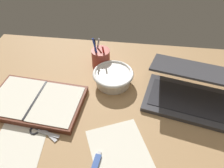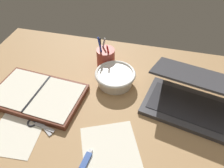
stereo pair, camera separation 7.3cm
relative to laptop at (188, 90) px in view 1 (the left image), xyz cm
name	(u,v)px [view 1 (the left image)]	position (x,y,z in cm)	size (l,w,h in cm)	color
desk_top	(111,114)	(-30.24, -11.86, -5.83)	(140.00, 100.00, 2.00)	tan
laptop	(188,90)	(0.00, 0.00, 0.00)	(38.30, 34.52, 15.91)	#38383D
bowl	(113,77)	(-31.56, 5.37, -1.38)	(17.98, 17.98, 6.15)	silver
pen_cup	(101,58)	(-38.82, 16.28, -0.01)	(8.57, 8.57, 16.15)	#9E382D
planner	(36,102)	(-61.08, -10.89, -3.45)	(38.95, 26.19, 2.94)	brown
scissors	(40,129)	(-55.49, -22.92, -4.50)	(11.97, 8.15, 0.80)	#B7B7BC
paper_sheet_front	(121,156)	(-24.58, -29.69, -4.75)	(18.99, 26.26, 0.16)	silver
paper_sheet_beside_planner	(22,137)	(-60.80, -26.89, -4.75)	(17.32, 23.16, 0.16)	silver
usb_drive	(96,162)	(-32.43, -33.05, -4.33)	(2.73, 7.34, 1.00)	#33519E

